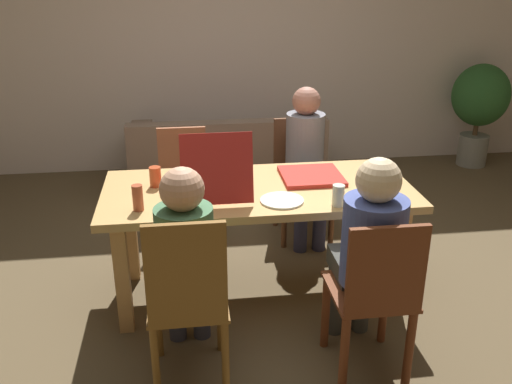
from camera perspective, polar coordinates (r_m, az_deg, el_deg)
The scene contains 19 objects.
ground_plane at distance 3.80m, azimuth 0.20°, elevation -10.14°, with size 20.00×20.00×0.00m, color brown.
back_wall at distance 5.85m, azimuth -3.40°, elevation 15.91°, with size 7.65×0.12×2.78m, color silver.
dining_table at distance 3.49m, azimuth 0.22°, elevation -1.02°, with size 1.90×0.85×0.75m.
chair_0 at distance 4.44m, azimuth 4.65°, elevation 2.00°, with size 0.43×0.45×0.91m.
person_0 at distance 4.24m, azimuth 5.14°, elevation 3.93°, with size 0.29×0.47×1.20m.
chair_1 at distance 2.76m, azimuth -6.98°, elevation -10.68°, with size 0.39×0.43×0.99m.
person_1 at distance 2.84m, azimuth -7.19°, elevation -6.30°, with size 0.28×0.53×1.17m.
chair_2 at distance 2.91m, azimuth 11.98°, elevation -10.28°, with size 0.40×0.44×0.93m.
person_2 at distance 2.92m, azimuth 11.40°, elevation -5.26°, with size 0.32×0.52×1.19m.
chair_3 at distance 4.34m, azimuth -7.39°, elevation 1.08°, with size 0.39×0.39×0.88m.
pizza_box_0 at distance 3.36m, azimuth -4.14°, elevation 0.83°, with size 0.40×0.48×0.42m.
pizza_box_1 at distance 3.62m, azimuth 5.66°, elevation 1.64°, with size 0.38×0.38×0.03m.
plate_0 at distance 3.25m, azimuth 2.66°, elevation -0.86°, with size 0.26×0.26×0.01m.
plate_1 at distance 3.45m, azimuth 12.23°, elevation 0.03°, with size 0.25×0.25×0.01m.
drinking_glass_0 at distance 3.17m, azimuth -11.96°, elevation -0.58°, with size 0.06×0.06×0.15m, color #B34F33.
drinking_glass_1 at distance 3.21m, azimuth 8.38°, elevation -0.34°, with size 0.07×0.07×0.12m, color silver.
drinking_glass_2 at distance 3.50m, azimuth -10.22°, elevation 1.54°, with size 0.07×0.07×0.13m, color #BC4827.
couch at distance 5.43m, azimuth -3.02°, elevation 3.28°, with size 1.81×0.81×0.73m.
potted_plant at distance 6.36m, azimuth 21.83°, elevation 8.49°, with size 0.58×0.58×1.08m.
Camera 1 is at (-0.44, -3.17, 2.04)m, focal length 39.26 mm.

